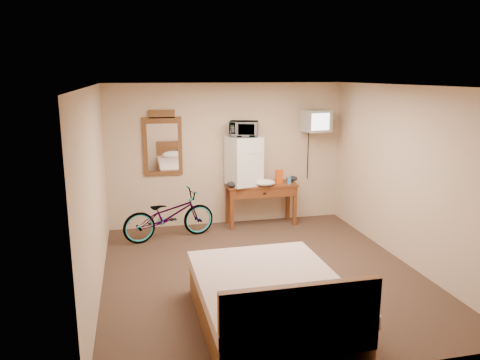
# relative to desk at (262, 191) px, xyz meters

# --- Properties ---
(room) EXTENTS (4.60, 4.64, 2.50)m
(room) POSITION_rel_desk_xyz_m (-0.55, -2.00, 0.63)
(room) COLOR #422E21
(room) RESTS_ON ground
(desk) EXTENTS (1.24, 0.49, 0.75)m
(desk) POSITION_rel_desk_xyz_m (0.00, 0.00, 0.00)
(desk) COLOR brown
(desk) RESTS_ON floor
(mini_fridge) EXTENTS (0.63, 0.61, 0.85)m
(mini_fridge) POSITION_rel_desk_xyz_m (-0.31, 0.04, 0.55)
(mini_fridge) COLOR white
(mini_fridge) RESTS_ON desk
(microwave) EXTENTS (0.55, 0.45, 0.26)m
(microwave) POSITION_rel_desk_xyz_m (-0.31, 0.04, 1.11)
(microwave) COLOR white
(microwave) RESTS_ON mini_fridge
(snack_bag) EXTENTS (0.12, 0.07, 0.24)m
(snack_bag) POSITION_rel_desk_xyz_m (0.32, -0.00, 0.25)
(snack_bag) COLOR #D34812
(snack_bag) RESTS_ON desk
(blue_cup) EXTENTS (0.07, 0.07, 0.12)m
(blue_cup) POSITION_rel_desk_xyz_m (0.49, -0.07, 0.19)
(blue_cup) COLOR #3B94CA
(blue_cup) RESTS_ON desk
(cloth_cream) EXTENTS (0.36, 0.28, 0.11)m
(cloth_cream) POSITION_rel_desk_xyz_m (0.03, -0.13, 0.19)
(cloth_cream) COLOR silver
(cloth_cream) RESTS_ON desk
(cloth_dark_a) EXTENTS (0.26, 0.20, 0.10)m
(cloth_dark_a) POSITION_rel_desk_xyz_m (-0.53, -0.10, 0.18)
(cloth_dark_a) COLOR black
(cloth_dark_a) RESTS_ON desk
(cloth_dark_b) EXTENTS (0.20, 0.17, 0.09)m
(cloth_dark_b) POSITION_rel_desk_xyz_m (0.60, 0.11, 0.18)
(cloth_dark_b) COLOR black
(cloth_dark_b) RESTS_ON desk
(crt_television) EXTENTS (0.50, 0.60, 0.38)m
(crt_television) POSITION_rel_desk_xyz_m (0.99, 0.02, 1.22)
(crt_television) COLOR black
(crt_television) RESTS_ON room
(wall_mirror) EXTENTS (0.66, 0.04, 1.12)m
(wall_mirror) POSITION_rel_desk_xyz_m (-1.68, 0.27, 0.86)
(wall_mirror) COLOR brown
(wall_mirror) RESTS_ON room
(bicycle) EXTENTS (1.61, 0.87, 0.80)m
(bicycle) POSITION_rel_desk_xyz_m (-1.66, -0.35, -0.22)
(bicycle) COLOR black
(bicycle) RESTS_ON floor
(bed) EXTENTS (1.52, 2.00, 0.90)m
(bed) POSITION_rel_desk_xyz_m (-0.83, -3.38, -0.32)
(bed) COLOR brown
(bed) RESTS_ON floor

